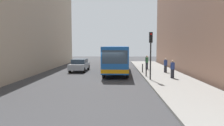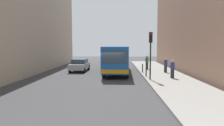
% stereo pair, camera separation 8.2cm
% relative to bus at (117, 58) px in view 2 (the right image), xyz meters
% --- Properties ---
extents(ground_plane, '(80.00, 80.00, 0.00)m').
position_rel_bus_xyz_m(ground_plane, '(-0.60, -4.68, -1.73)').
color(ground_plane, '#38383A').
extents(sidewalk, '(4.40, 40.00, 0.15)m').
position_rel_bus_xyz_m(sidewalk, '(4.80, -4.68, -1.65)').
color(sidewalk, gray).
rests_on(sidewalk, ground).
extents(building_left, '(7.00, 32.00, 12.90)m').
position_rel_bus_xyz_m(building_left, '(-12.10, -0.68, 4.73)').
color(building_left, '#B2A38C').
rests_on(building_left, ground).
extents(bus, '(2.82, 11.09, 3.00)m').
position_rel_bus_xyz_m(bus, '(0.00, 0.00, 0.00)').
color(bus, '#19519E').
rests_on(bus, ground).
extents(car_beside_bus, '(1.96, 4.45, 1.48)m').
position_rel_bus_xyz_m(car_beside_bus, '(-4.52, 1.07, -0.94)').
color(car_beside_bus, '#A5A8AD').
rests_on(car_beside_bus, ground).
extents(car_behind_bus, '(2.14, 4.53, 1.48)m').
position_rel_bus_xyz_m(car_behind_bus, '(0.51, 11.24, -0.94)').
color(car_behind_bus, silver).
rests_on(car_behind_bus, ground).
extents(traffic_light, '(0.28, 0.33, 4.10)m').
position_rel_bus_xyz_m(traffic_light, '(2.95, -5.86, 1.28)').
color(traffic_light, black).
rests_on(traffic_light, sidewalk).
extents(bollard_near, '(0.11, 0.11, 0.95)m').
position_rel_bus_xyz_m(bollard_near, '(2.85, -3.97, -1.10)').
color(bollard_near, black).
rests_on(bollard_near, sidewalk).
extents(bollard_mid, '(0.11, 0.11, 0.95)m').
position_rel_bus_xyz_m(bollard_mid, '(2.85, -1.04, -1.10)').
color(bollard_mid, black).
rests_on(bollard_mid, sidewalk).
extents(pedestrian_near_signal, '(0.38, 0.38, 1.64)m').
position_rel_bus_xyz_m(pedestrian_near_signal, '(5.09, -4.98, -0.76)').
color(pedestrian_near_signal, '#26262D').
rests_on(pedestrian_near_signal, sidewalk).
extents(pedestrian_mid_sidewalk, '(0.38, 0.38, 1.58)m').
position_rel_bus_xyz_m(pedestrian_mid_sidewalk, '(5.38, -0.96, -0.79)').
color(pedestrian_mid_sidewalk, '#26262D').
rests_on(pedestrian_mid_sidewalk, sidewalk).
extents(pedestrian_far_sidewalk, '(0.38, 0.38, 1.73)m').
position_rel_bus_xyz_m(pedestrian_far_sidewalk, '(3.75, 2.09, -0.71)').
color(pedestrian_far_sidewalk, '#26262D').
rests_on(pedestrian_far_sidewalk, sidewalk).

